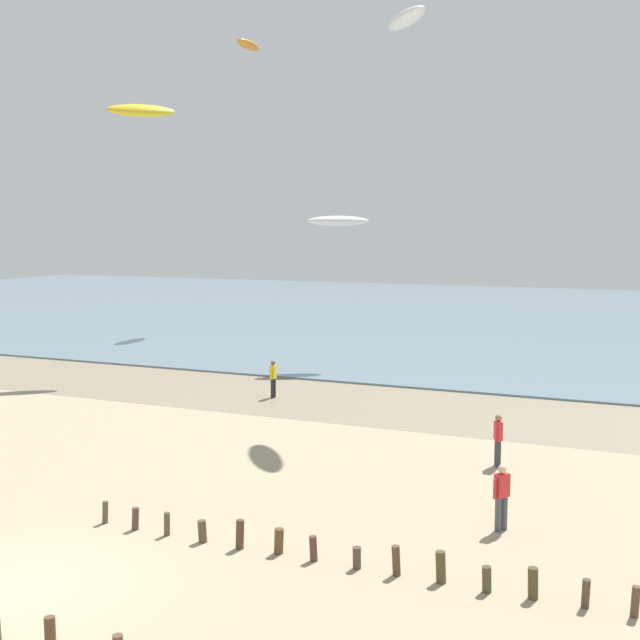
{
  "coord_description": "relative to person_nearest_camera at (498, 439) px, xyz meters",
  "views": [
    {
      "loc": [
        12.52,
        -12.74,
        7.61
      ],
      "look_at": [
        2.28,
        10.9,
        4.73
      ],
      "focal_mm": 45.71,
      "sensor_mm": 36.0,
      "label": 1
    }
  ],
  "objects": [
    {
      "name": "ground_plane",
      "position": [
        -7.62,
        -12.96,
        -0.92
      ],
      "size": [
        160.0,
        160.0,
        0.0
      ],
      "primitive_type": "plane",
      "color": "tan"
    },
    {
      "name": "wet_sand_strip",
      "position": [
        -7.62,
        7.26,
        -0.91
      ],
      "size": [
        120.0,
        8.0,
        0.01
      ],
      "primitive_type": "cube",
      "color": "gray",
      "rests_on": "ground"
    },
    {
      "name": "sea",
      "position": [
        -7.62,
        46.26,
        -0.87
      ],
      "size": [
        160.0,
        70.0,
        0.1
      ],
      "primitive_type": "cube",
      "color": "slate",
      "rests_on": "ground"
    },
    {
      "name": "groyne_near",
      "position": [
        -1.59,
        -9.21,
        -0.61
      ],
      "size": [
        13.05,
        0.33,
        0.71
      ],
      "color": "brown",
      "rests_on": "ground"
    },
    {
      "name": "person_nearest_camera",
      "position": [
        0.0,
        0.0,
        0.0
      ],
      "size": [
        0.35,
        0.53,
        1.71
      ],
      "color": "#383842",
      "rests_on": "ground"
    },
    {
      "name": "person_mid_beach",
      "position": [
        1.19,
        -5.59,
        0.0
      ],
      "size": [
        0.38,
        0.49,
        1.71
      ],
      "color": "#4C4C56",
      "rests_on": "ground"
    },
    {
      "name": "person_right_flank",
      "position": [
        -11.47,
        6.75,
        0.0
      ],
      "size": [
        0.26,
        0.57,
        1.71
      ],
      "color": "#232328",
      "rests_on": "ground"
    },
    {
      "name": "kite_aloft_1",
      "position": [
        -21.37,
        11.01,
        12.95
      ],
      "size": [
        3.58,
        3.27,
        1.02
      ],
      "primitive_type": "ellipsoid",
      "rotation": [
        0.46,
        0.0,
        0.69
      ],
      "color": "yellow"
    },
    {
      "name": "kite_aloft_3",
      "position": [
        -12.13,
        16.16,
        7.14
      ],
      "size": [
        3.48,
        2.95,
        0.57
      ],
      "primitive_type": "ellipsoid",
      "rotation": [
        -0.01,
        0.0,
        3.77
      ],
      "color": "white"
    },
    {
      "name": "kite_aloft_4",
      "position": [
        -5.56,
        7.36,
        15.27
      ],
      "size": [
        2.99,
        3.48,
        0.77
      ],
      "primitive_type": "ellipsoid",
      "rotation": [
        -0.21,
        0.0,
        2.2
      ],
      "color": "white"
    },
    {
      "name": "kite_aloft_5",
      "position": [
        -25.92,
        31.46,
        20.82
      ],
      "size": [
        1.59,
        3.71,
        0.61
      ],
      "primitive_type": "ellipsoid",
      "rotation": [
        -0.03,
        0.0,
        4.83
      ],
      "color": "orange"
    }
  ]
}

